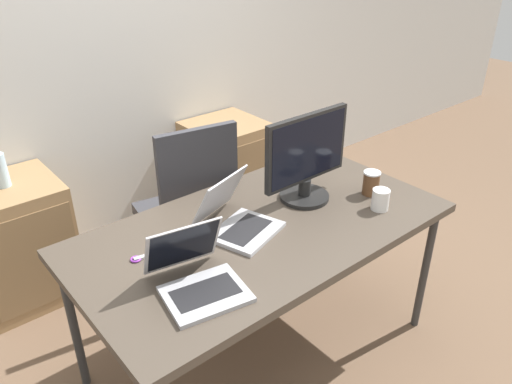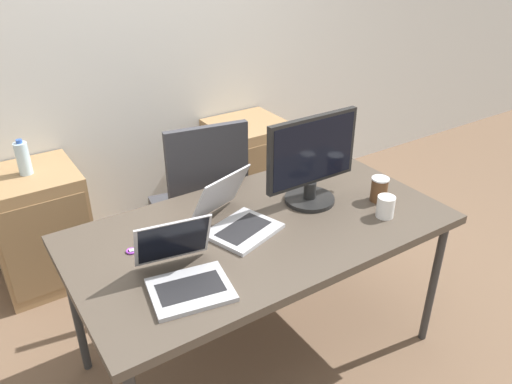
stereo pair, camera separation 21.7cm
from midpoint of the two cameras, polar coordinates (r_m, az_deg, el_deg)
The scene contains 13 objects.
ground_plane at distance 2.71m, azimuth 2.96°, elevation -17.81°, with size 14.00×14.00×0.00m, color brown.
wall_back at distance 3.29m, azimuth -12.91°, elevation 16.26°, with size 10.00×0.05×2.60m.
desk at distance 2.25m, azimuth 3.42°, elevation -4.97°, with size 1.68×0.90×0.77m.
office_chair at distance 2.97m, azimuth -4.23°, elevation -3.45°, with size 0.56×0.59×1.06m.
cabinet_left at distance 3.18m, azimuth -21.68°, elevation -3.90°, with size 0.51×0.51×0.72m.
cabinet_right at distance 3.67m, azimuth 0.85°, elevation 2.63°, with size 0.51×0.51×0.72m.
water_bottle at distance 2.99m, azimuth -23.23°, elevation 3.52°, with size 0.07×0.07×0.21m.
laptop_left at distance 2.18m, azimuth 0.51°, elevation -3.04°, with size 0.35×0.42×0.23m.
laptop_right at distance 1.86m, azimuth -4.86°, elevation -9.28°, with size 0.33×0.38×0.24m.
monitor at distance 2.34m, azimuth 9.04°, elevation 3.42°, with size 0.49×0.24×0.43m.
coffee_cup_white at distance 2.36m, azimuth 17.17°, elevation -1.69°, with size 0.08×0.08×0.10m.
coffee_cup_brown at distance 2.49m, azimuth 16.36°, elevation 0.25°, with size 0.08×0.08×0.12m.
scissors at distance 2.09m, azimuth -10.00°, elevation -6.49°, with size 0.17×0.06×0.01m.
Camera 2 is at (-1.05, -1.55, 1.96)m, focal length 35.00 mm.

